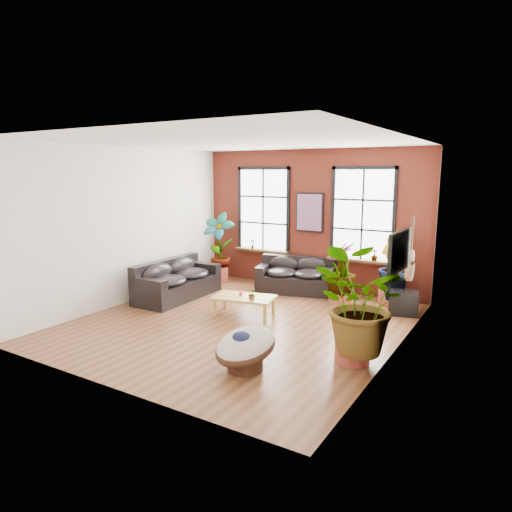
% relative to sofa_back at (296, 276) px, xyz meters
% --- Properties ---
extents(room, '(6.04, 6.54, 3.54)m').
position_rel_sofa_back_xyz_m(room, '(0.13, -2.59, 1.36)').
color(room, brown).
rests_on(room, ground).
extents(sofa_back, '(2.03, 1.35, 0.86)m').
position_rel_sofa_back_xyz_m(sofa_back, '(0.00, 0.00, 0.00)').
color(sofa_back, black).
rests_on(sofa_back, ground).
extents(sofa_left, '(1.01, 2.28, 0.89)m').
position_rel_sofa_back_xyz_m(sofa_left, '(-2.19, -1.98, 0.02)').
color(sofa_left, black).
rests_on(sofa_left, ground).
extents(coffee_table, '(1.37, 0.95, 0.48)m').
position_rel_sofa_back_xyz_m(coffee_table, '(-0.08, -2.28, -0.03)').
color(coffee_table, '#B79942').
rests_on(coffee_table, ground).
extents(papasan_chair, '(1.23, 1.24, 0.70)m').
position_rel_sofa_back_xyz_m(papasan_chair, '(1.39, -4.53, -0.03)').
color(papasan_chair, '#371F13').
rests_on(papasan_chair, ground).
extents(poster, '(0.74, 0.06, 0.98)m').
position_rel_sofa_back_xyz_m(poster, '(0.13, 0.45, 1.56)').
color(poster, black).
rests_on(poster, room).
extents(tv_wall_unit, '(0.13, 1.86, 1.20)m').
position_rel_sofa_back_xyz_m(tv_wall_unit, '(3.06, -2.14, 1.15)').
color(tv_wall_unit, black).
rests_on(tv_wall_unit, room).
extents(media_box, '(0.68, 0.61, 0.49)m').
position_rel_sofa_back_xyz_m(media_box, '(2.75, -0.50, -0.14)').
color(media_box, black).
rests_on(media_box, ground).
extents(pot_back_left, '(0.68, 0.68, 0.41)m').
position_rel_sofa_back_xyz_m(pot_back_left, '(-2.30, -0.14, -0.18)').
color(pot_back_left, '#A54236').
rests_on(pot_back_left, ground).
extents(pot_back_right, '(0.61, 0.61, 0.36)m').
position_rel_sofa_back_xyz_m(pot_back_right, '(2.31, 0.06, -0.21)').
color(pot_back_right, '#A54236').
rests_on(pot_back_right, ground).
extents(pot_right_wall, '(0.57, 0.57, 0.40)m').
position_rel_sofa_back_xyz_m(pot_right_wall, '(2.67, -3.42, -0.19)').
color(pot_right_wall, '#A54236').
rests_on(pot_right_wall, ground).
extents(pot_mid, '(0.61, 0.61, 0.38)m').
position_rel_sofa_back_xyz_m(pot_mid, '(1.28, -0.31, -0.20)').
color(pot_mid, '#A54236').
rests_on(pot_mid, ground).
extents(floor_plant_back_left, '(0.97, 0.71, 1.73)m').
position_rel_sofa_back_xyz_m(floor_plant_back_left, '(-2.27, -0.11, 0.63)').
color(floor_plant_back_left, '#144D1C').
rests_on(floor_plant_back_left, ground).
extents(floor_plant_back_right, '(1.01, 1.06, 1.51)m').
position_rel_sofa_back_xyz_m(floor_plant_back_right, '(2.34, 0.09, 0.52)').
color(floor_plant_back_right, '#144D1C').
rests_on(floor_plant_back_right, ground).
extents(floor_plant_right_wall, '(1.57, 1.40, 1.60)m').
position_rel_sofa_back_xyz_m(floor_plant_right_wall, '(2.70, -3.45, 0.57)').
color(floor_plant_right_wall, '#144D1C').
rests_on(floor_plant_right_wall, ground).
extents(floor_plant_mid, '(0.97, 0.97, 1.23)m').
position_rel_sofa_back_xyz_m(floor_plant_mid, '(1.29, -0.32, 0.37)').
color(floor_plant_mid, '#144D1C').
rests_on(floor_plant_mid, ground).
extents(table_plant, '(0.25, 0.23, 0.23)m').
position_rel_sofa_back_xyz_m(table_plant, '(0.20, -2.41, 0.13)').
color(table_plant, '#144D1C').
rests_on(table_plant, coffee_table).
extents(sill_plant_left, '(0.17, 0.17, 0.27)m').
position_rel_sofa_back_xyz_m(sill_plant_left, '(-1.52, 0.39, 0.65)').
color(sill_plant_left, '#144D1C').
rests_on(sill_plant_left, room).
extents(sill_plant_right, '(0.19, 0.19, 0.27)m').
position_rel_sofa_back_xyz_m(sill_plant_right, '(1.83, 0.39, 0.65)').
color(sill_plant_right, '#144D1C').
rests_on(sill_plant_right, room).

